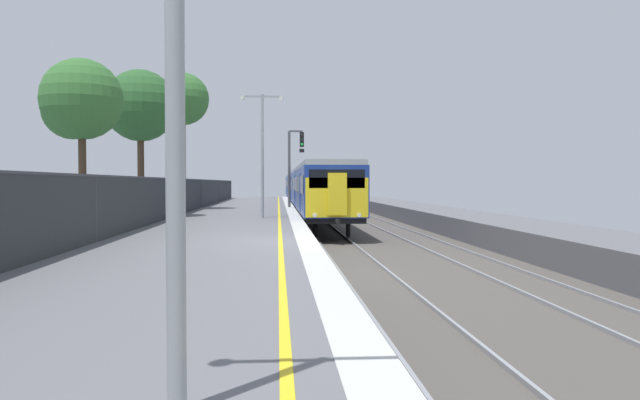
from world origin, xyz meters
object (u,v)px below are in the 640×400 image
Objects in this scene: platform_lamp_mid at (262,145)px; background_tree_left at (140,108)px; background_tree_centre at (79,103)px; commuter_train_at_platform at (305,187)px; signal_gantry at (293,159)px; background_tree_right at (182,102)px.

background_tree_left reaches higher than platform_lamp_mid.
background_tree_centre reaches higher than platform_lamp_mid.
commuter_train_at_platform is at bearing 73.47° from background_tree_centre.
signal_gantry is 19.90m from background_tree_centre.
background_tree_right is (-6.93, -2.85, 3.43)m from signal_gantry.
platform_lamp_mid is 11.25m from background_tree_right.
commuter_train_at_platform is 8.68× the size of background_tree_left.
background_tree_centre is (-6.58, -5.71, 1.19)m from platform_lamp_mid.
platform_lamp_mid is at bearing -61.34° from background_tree_right.
background_tree_left is 6.81m from background_tree_centre.
commuter_train_at_platform is 9.83× the size of background_tree_centre.
background_tree_centre is (-8.34, -18.02, 1.38)m from signal_gantry.
background_tree_right is (0.70, 8.42, 1.41)m from background_tree_left.
commuter_train_at_platform is 15.27m from signal_gantry.
platform_lamp_mid is at bearing -10.00° from background_tree_left.
commuter_train_at_platform is 10.55× the size of platform_lamp_mid.
background_tree_centre is 15.37m from background_tree_right.
platform_lamp_mid is 0.82× the size of background_tree_left.
background_tree_left is at bearing 83.99° from background_tree_centre.
signal_gantry is 0.89× the size of platform_lamp_mid.
background_tree_left is (-7.63, -11.27, 2.02)m from signal_gantry.
signal_gantry is at bearing -95.61° from commuter_train_at_platform.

